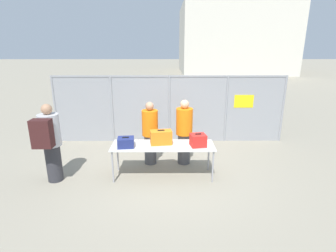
% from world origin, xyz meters
% --- Properties ---
extents(ground_plane, '(120.00, 120.00, 0.00)m').
position_xyz_m(ground_plane, '(0.00, 0.00, 0.00)').
color(ground_plane, gray).
extents(fence_section, '(7.21, 0.07, 2.10)m').
position_xyz_m(fence_section, '(0.02, 2.34, 1.10)').
color(fence_section, gray).
rests_on(fence_section, ground_plane).
extents(inspection_table, '(2.34, 0.74, 0.78)m').
position_xyz_m(inspection_table, '(-0.17, -0.07, 0.73)').
color(inspection_table, silver).
rests_on(inspection_table, ground_plane).
extents(suitcase_navy, '(0.39, 0.35, 0.24)m').
position_xyz_m(suitcase_navy, '(-1.00, -0.17, 0.89)').
color(suitcase_navy, navy).
rests_on(suitcase_navy, inspection_table).
extents(suitcase_orange, '(0.52, 0.33, 0.34)m').
position_xyz_m(suitcase_orange, '(-0.21, 0.00, 0.94)').
color(suitcase_orange, orange).
rests_on(suitcase_orange, inspection_table).
extents(suitcase_red, '(0.38, 0.36, 0.30)m').
position_xyz_m(suitcase_red, '(0.62, -0.13, 0.92)').
color(suitcase_red, red).
rests_on(suitcase_red, inspection_table).
extents(traveler_hooded, '(0.44, 0.68, 1.78)m').
position_xyz_m(traveler_hooded, '(-2.63, -0.32, 0.98)').
color(traveler_hooded, '#2D2D33').
rests_on(traveler_hooded, ground_plane).
extents(security_worker_near, '(0.40, 0.40, 1.63)m').
position_xyz_m(security_worker_near, '(-0.50, 0.65, 0.84)').
color(security_worker_near, '#4C4C51').
rests_on(security_worker_near, ground_plane).
extents(security_worker_far, '(0.42, 0.42, 1.68)m').
position_xyz_m(security_worker_far, '(0.36, 0.65, 0.87)').
color(security_worker_far, '#4C4C51').
rests_on(security_worker_far, ground_plane).
extents(utility_trailer, '(3.57, 1.97, 0.72)m').
position_xyz_m(utility_trailer, '(2.34, 5.06, 0.42)').
color(utility_trailer, silver).
rests_on(utility_trailer, ground_plane).
extents(distant_hangar, '(11.80, 10.72, 7.43)m').
position_xyz_m(distant_hangar, '(7.58, 26.50, 3.71)').
color(distant_hangar, beige).
rests_on(distant_hangar, ground_plane).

